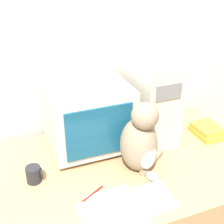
{
  "coord_description": "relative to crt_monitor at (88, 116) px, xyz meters",
  "views": [
    {
      "loc": [
        -0.6,
        -0.79,
        1.73
      ],
      "look_at": [
        -0.08,
        0.53,
        0.98
      ],
      "focal_mm": 50.0,
      "sensor_mm": 36.0,
      "label": 1
    }
  ],
  "objects": [
    {
      "name": "pen",
      "position": [
        -0.12,
        -0.4,
        -0.19
      ],
      "size": [
        0.14,
        0.08,
        0.01
      ],
      "color": "maroon",
      "rests_on": "desk"
    },
    {
      "name": "book_stack",
      "position": [
        0.71,
        -0.15,
        -0.17
      ],
      "size": [
        0.15,
        0.2,
        0.06
      ],
      "color": "gold",
      "rests_on": "desk"
    },
    {
      "name": "crt_monitor",
      "position": [
        0.0,
        0.0,
        0.0
      ],
      "size": [
        0.44,
        0.39,
        0.38
      ],
      "color": "beige",
      "rests_on": "desk"
    },
    {
      "name": "mug",
      "position": [
        -0.35,
        -0.2,
        -0.15
      ],
      "size": [
        0.08,
        0.07,
        0.08
      ],
      "color": "#232328",
      "rests_on": "desk"
    },
    {
      "name": "desk",
      "position": [
        0.17,
        -0.23,
        -0.55
      ],
      "size": [
        1.39,
        0.9,
        0.7
      ],
      "color": "tan",
      "rests_on": "ground_plane"
    },
    {
      "name": "cat",
      "position": [
        0.18,
        -0.3,
        -0.02
      ],
      "size": [
        0.3,
        0.27,
        0.4
      ],
      "rotation": [
        0.0,
        0.0,
        0.25
      ],
      "color": "gray",
      "rests_on": "desk"
    },
    {
      "name": "keyboard",
      "position": [
        0.01,
        -0.53,
        -0.19
      ],
      "size": [
        0.43,
        0.17,
        0.02
      ],
      "color": "silver",
      "rests_on": "desk"
    },
    {
      "name": "paper_sheet",
      "position": [
        -0.04,
        -0.54,
        -0.19
      ],
      "size": [
        0.22,
        0.3,
        0.0
      ],
      "color": "white",
      "rests_on": "desk"
    },
    {
      "name": "wall_back",
      "position": [
        0.17,
        0.29,
        0.35
      ],
      "size": [
        7.0,
        0.05,
        2.5
      ],
      "color": "silver",
      "rests_on": "ground_plane"
    },
    {
      "name": "computer_tower",
      "position": [
        0.37,
        -0.0,
        0.04
      ],
      "size": [
        0.21,
        0.42,
        0.48
      ],
      "color": "beige",
      "rests_on": "desk"
    }
  ]
}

